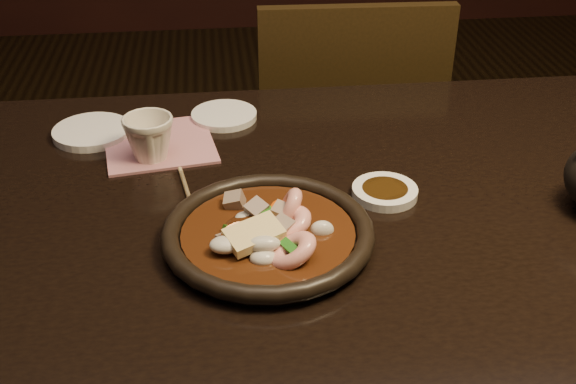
{
  "coord_description": "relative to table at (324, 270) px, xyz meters",
  "views": [
    {
      "loc": [
        -0.14,
        -0.78,
        1.29
      ],
      "look_at": [
        -0.05,
        0.01,
        0.8
      ],
      "focal_mm": 45.0,
      "sensor_mm": 36.0,
      "label": 1
    }
  ],
  "objects": [
    {
      "name": "chopsticks",
      "position": [
        -0.18,
        0.06,
        0.08
      ],
      "size": [
        0.04,
        0.22,
        0.01
      ],
      "rotation": [
        0.0,
        0.0,
        0.17
      ],
      "color": "tan",
      "rests_on": "table"
    },
    {
      "name": "stirfry",
      "position": [
        -0.08,
        -0.04,
        0.1
      ],
      "size": [
        0.16,
        0.17,
        0.06
      ],
      "color": "#351809",
      "rests_on": "plate"
    },
    {
      "name": "saucer_left",
      "position": [
        -0.34,
        0.3,
        0.08
      ],
      "size": [
        0.13,
        0.13,
        0.01
      ],
      "primitive_type": "cylinder",
      "color": "white",
      "rests_on": "table"
    },
    {
      "name": "plate",
      "position": [
        -0.08,
        -0.03,
        0.09
      ],
      "size": [
        0.27,
        0.27,
        0.03
      ],
      "color": "black",
      "rests_on": "table"
    },
    {
      "name": "table",
      "position": [
        0.0,
        0.0,
        0.0
      ],
      "size": [
        1.6,
        0.9,
        0.75
      ],
      "color": "black",
      "rests_on": "floor"
    },
    {
      "name": "chair",
      "position": [
        0.15,
        0.68,
        -0.2
      ],
      "size": [
        0.42,
        0.42,
        0.87
      ],
      "rotation": [
        0.0,
        0.0,
        3.11
      ],
      "color": "black",
      "rests_on": "floor"
    },
    {
      "name": "soy_dish",
      "position": [
        0.09,
        0.06,
        0.08
      ],
      "size": [
        0.09,
        0.09,
        0.01
      ],
      "primitive_type": "cylinder",
      "color": "white",
      "rests_on": "table"
    },
    {
      "name": "saucer_right",
      "position": [
        -0.12,
        0.34,
        0.08
      ],
      "size": [
        0.11,
        0.11,
        0.01
      ],
      "primitive_type": "cylinder",
      "color": "white",
      "rests_on": "table"
    },
    {
      "name": "tea_cup",
      "position": [
        -0.24,
        0.2,
        0.11
      ],
      "size": [
        0.08,
        0.08,
        0.08
      ],
      "primitive_type": "imported",
      "rotation": [
        0.0,
        0.0,
        0.08
      ],
      "color": "beige",
      "rests_on": "table"
    },
    {
      "name": "napkin",
      "position": [
        -0.23,
        0.25,
        0.08
      ],
      "size": [
        0.19,
        0.19,
        0.0
      ],
      "primitive_type": "cube",
      "rotation": [
        0.0,
        0.0,
        0.15
      ],
      "color": "#B77079",
      "rests_on": "table"
    }
  ]
}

